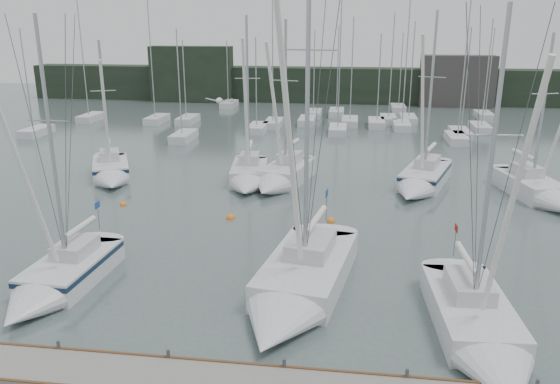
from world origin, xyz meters
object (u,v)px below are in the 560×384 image
Objects in this scene: sailboat_near_center at (294,292)px; sailboat_mid_d at (420,181)px; sailboat_mid_b at (248,178)px; buoy_a at (231,218)px; buoy_c at (123,205)px; sailboat_mid_c at (280,178)px; buoy_b at (331,222)px; sailboat_mid_a at (111,173)px; sailboat_near_right at (483,338)px; sailboat_near_left at (54,283)px; sailboat_mid_e at (541,193)px.

sailboat_near_center is 18.97m from sailboat_mid_d.
buoy_a is at bearing -94.75° from sailboat_mid_b.
sailboat_mid_c is at bearing 29.91° from buoy_c.
buoy_a reaches higher than buoy_b.
sailboat_near_right is at bearing -65.25° from sailboat_mid_a.
buoy_a is (5.46, 10.44, -0.54)m from sailboat_near_left.
sailboat_near_right is 22.96m from sailboat_mid_b.
sailboat_mid_c reaches higher than buoy_b.
sailboat_mid_b is (-12.33, 19.38, 0.07)m from sailboat_near_right.
sailboat_mid_b is 24.53× the size of buoy_b.
sailboat_mid_d is (7.03, 17.62, 0.02)m from sailboat_near_center.
sailboat_mid_e is 27.46m from buoy_c.
sailboat_mid_a is 20.09× the size of buoy_a.
sailboat_near_center is 11.21m from buoy_a.
sailboat_near_right is (17.53, -1.98, -0.02)m from sailboat_near_left.
sailboat_near_right is 1.18× the size of sailboat_mid_a.
buoy_c is (-12.46, 11.55, -0.59)m from sailboat_near_center.
sailboat_mid_a is 12.63m from buoy_a.
sailboat_mid_a reaches higher than buoy_b.
buoy_a is at bearing -129.13° from sailboat_mid_d.
sailboat_mid_b is at bearing -158.40° from sailboat_mid_d.
sailboat_mid_d is 20.42m from buoy_c.
buoy_c is at bearing 174.58° from buoy_b.
sailboat_mid_e is at bearing 35.70° from sailboat_near_left.
sailboat_near_right is 17.34m from buoy_a.
sailboat_mid_d is 9.49m from buoy_b.
sailboat_mid_e is 24.83× the size of buoy_c.
sailboat_near_center is 37.69× the size of buoy_c.
sailboat_near_center is at bearing -79.65° from sailboat_mid_b.
sailboat_near_right is 19.90m from sailboat_mid_e.
sailboat_near_left is 15.71m from buoy_b.
buoy_b is at bearing 93.50° from sailboat_near_center.
sailboat_near_left is 0.72× the size of sailboat_near_center.
sailboat_near_right reaches higher than sailboat_mid_c.
sailboat_mid_c is (12.72, 0.22, 0.03)m from sailboat_mid_a.
buoy_c is at bearing -136.75° from sailboat_mid_c.
sailboat_mid_a is at bearing 173.96° from sailboat_mid_b.
buoy_c is at bearing 102.00° from sailboat_near_left.
sailboat_near_center is 7.49m from sailboat_near_right.
sailboat_mid_d is at bearing -3.76° from sailboat_mid_b.
sailboat_near_right is 24.02m from buoy_c.
sailboat_mid_c is 26.54× the size of buoy_c.
sailboat_near_left reaches higher than buoy_b.
sailboat_near_right is 25.19× the size of buoy_b.
buoy_c is at bearing 141.16° from sailboat_near_right.
sailboat_near_left is at bearing 170.24° from sailboat_near_right.
sailboat_near_right reaches higher than buoy_a.
sailboat_mid_a is at bearing 158.52° from buoy_b.
buoy_a is (0.25, -6.95, -0.59)m from sailboat_mid_b.
buoy_a is 7.62m from buoy_c.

